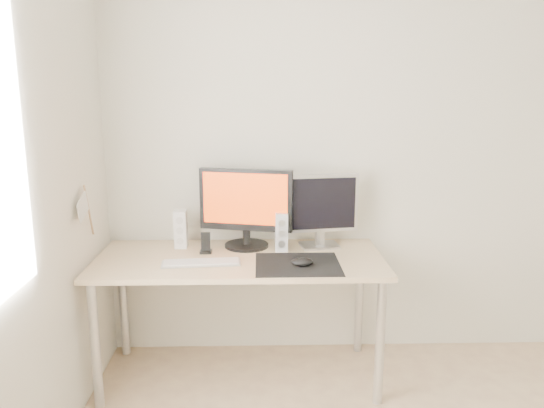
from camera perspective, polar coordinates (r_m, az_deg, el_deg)
name	(u,v)px	position (r m, az deg, el deg)	size (l,w,h in m)	color
wall_back	(393,155)	(3.33, 12.88, 5.11)	(3.50, 3.50, 0.00)	white
mousepad	(298,264)	(2.85, 2.79, -6.49)	(0.45, 0.40, 0.00)	black
mouse	(302,262)	(2.81, 3.24, -6.24)	(0.12, 0.07, 0.04)	black
desk	(240,270)	(3.00, -3.49, -7.11)	(1.60, 0.70, 0.73)	#D1B587
main_monitor	(246,205)	(3.09, -2.82, -0.13)	(0.55, 0.31, 0.47)	black
second_monitor	(320,207)	(3.11, 5.22, -0.33)	(0.45, 0.19, 0.43)	#ABABAD
speaker_left	(181,229)	(3.16, -9.78, -2.66)	(0.07, 0.09, 0.22)	white
speaker_right	(281,232)	(3.06, 1.02, -3.00)	(0.07, 0.09, 0.22)	silver
keyboard	(201,263)	(2.88, -7.61, -6.27)	(0.43, 0.15, 0.02)	silver
phone_dock	(206,247)	(3.05, -7.13, -4.58)	(0.07, 0.06, 0.12)	black
pennant	(85,208)	(2.89, -19.50, -0.39)	(0.01, 0.23, 0.29)	#A57F54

